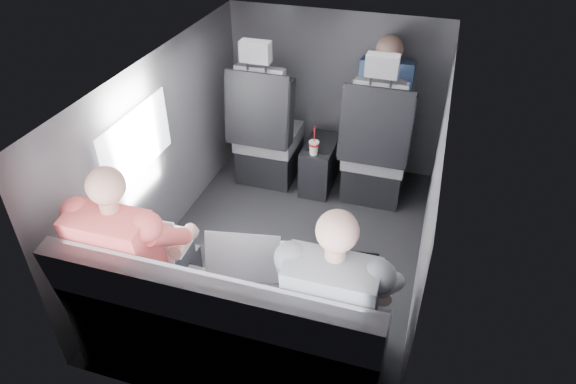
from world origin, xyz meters
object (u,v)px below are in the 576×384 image
(laptop_white, at_px, (156,239))
(laptop_silver, at_px, (251,256))
(center_console, at_px, (320,164))
(passenger_rear_right, at_px, (336,301))
(passenger_rear_left, at_px, (137,256))
(passenger_front_right, at_px, (384,99))
(front_seat_right, at_px, (375,154))
(front_seat_left, at_px, (266,138))
(soda_cup, at_px, (314,147))
(laptop_black, at_px, (342,271))
(rear_bench, at_px, (228,335))

(laptop_white, distance_m, laptop_silver, 0.55)
(center_console, distance_m, passenger_rear_right, 1.97)
(laptop_silver, height_order, passenger_rear_left, passenger_rear_left)
(passenger_rear_right, relative_size, passenger_front_right, 1.49)
(front_seat_right, bearing_deg, passenger_rear_right, -87.20)
(front_seat_left, height_order, laptop_silver, front_seat_left)
(soda_cup, bearing_deg, passenger_front_right, 41.10)
(passenger_rear_right, height_order, passenger_front_right, passenger_front_right)
(front_seat_right, relative_size, laptop_white, 3.63)
(laptop_white, relative_size, laptop_black, 0.89)
(passenger_rear_right, bearing_deg, laptop_silver, 161.01)
(center_console, height_order, soda_cup, soda_cup)
(laptop_black, bearing_deg, soda_cup, 110.07)
(front_seat_left, height_order, rear_bench, front_seat_left)
(front_seat_right, distance_m, center_console, 0.49)
(laptop_silver, bearing_deg, laptop_black, 4.72)
(soda_cup, distance_m, laptop_black, 1.56)
(laptop_black, bearing_deg, passenger_rear_left, -168.66)
(front_seat_left, xyz_separation_m, soda_cup, (0.44, -0.14, 0.06))
(passenger_rear_left, bearing_deg, passenger_front_right, 64.70)
(soda_cup, height_order, laptop_silver, laptop_silver)
(rear_bench, relative_size, passenger_rear_right, 1.30)
(front_seat_right, relative_size, passenger_rear_right, 1.02)
(soda_cup, relative_size, passenger_rear_right, 0.20)
(rear_bench, bearing_deg, passenger_rear_right, 10.01)
(front_seat_left, height_order, soda_cup, front_seat_left)
(laptop_black, height_order, passenger_rear_left, passenger_rear_left)
(laptop_black, distance_m, passenger_front_right, 1.86)
(passenger_rear_left, distance_m, passenger_front_right, 2.29)
(laptop_white, bearing_deg, rear_bench, -26.07)
(front_seat_right, height_order, laptop_silver, front_seat_right)
(front_seat_right, xyz_separation_m, laptop_white, (-0.96, -1.65, 0.23))
(laptop_silver, relative_size, passenger_front_right, 0.51)
(center_console, distance_m, passenger_front_right, 0.74)
(laptop_silver, bearing_deg, soda_cup, 91.89)
(center_console, relative_size, laptop_silver, 1.14)
(soda_cup, relative_size, passenger_front_right, 0.30)
(front_seat_right, bearing_deg, front_seat_left, 180.00)
(front_seat_left, relative_size, front_seat_right, 1.00)
(center_console, xyz_separation_m, laptop_black, (0.52, -1.63, 0.44))
(center_console, xyz_separation_m, laptop_silver, (0.04, -1.67, 0.44))
(passenger_front_right, bearing_deg, laptop_white, -116.35)
(front_seat_left, distance_m, rear_bench, 1.96)
(rear_bench, height_order, soda_cup, rear_bench)
(rear_bench, bearing_deg, front_seat_left, 103.31)
(soda_cup, distance_m, passenger_rear_left, 1.76)
(passenger_rear_right, bearing_deg, passenger_front_right, 92.70)
(front_seat_left, xyz_separation_m, passenger_rear_left, (-0.08, -1.81, 0.23))
(passenger_rear_left, bearing_deg, front_seat_right, 61.41)
(soda_cup, height_order, laptop_white, laptop_white)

